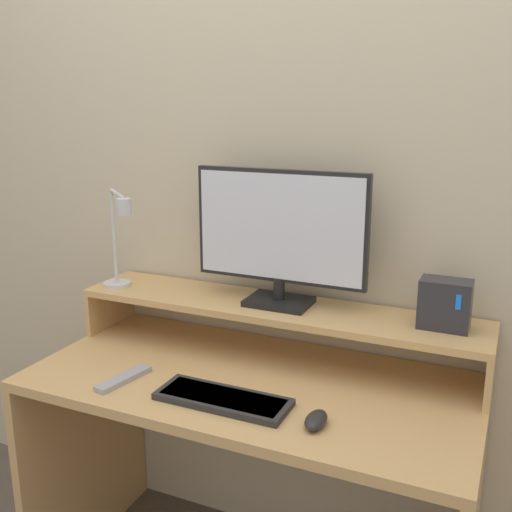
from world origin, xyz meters
TOP-DOWN VIEW (x-y plane):
  - wall_back at (0.00, 0.67)m, footprint 6.00×0.05m
  - desk at (0.00, 0.32)m, footprint 1.30×0.63m
  - monitor_shelf at (0.00, 0.51)m, footprint 1.30×0.26m
  - monitor at (0.01, 0.52)m, footprint 0.55×0.14m
  - desk_lamp at (-0.52, 0.42)m, footprint 0.21×0.20m
  - router_dock at (0.51, 0.52)m, footprint 0.14×0.09m
  - keyboard at (-0.01, 0.16)m, footprint 0.37×0.13m
  - mouse at (0.26, 0.14)m, footprint 0.05×0.10m
  - remote_control at (-0.33, 0.15)m, footprint 0.08×0.19m

SIDE VIEW (x-z plane):
  - desk at x=0.00m, z-range 0.17..0.93m
  - remote_control at x=-0.33m, z-range 0.77..0.79m
  - keyboard at x=-0.01m, z-range 0.77..0.79m
  - mouse at x=0.26m, z-range 0.77..0.80m
  - monitor_shelf at x=0.00m, z-range 0.83..1.00m
  - router_dock at x=0.51m, z-range 0.94..1.08m
  - desk_lamp at x=-0.52m, z-range 0.94..1.28m
  - monitor at x=0.01m, z-range 0.95..1.37m
  - wall_back at x=0.00m, z-range 0.00..2.50m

